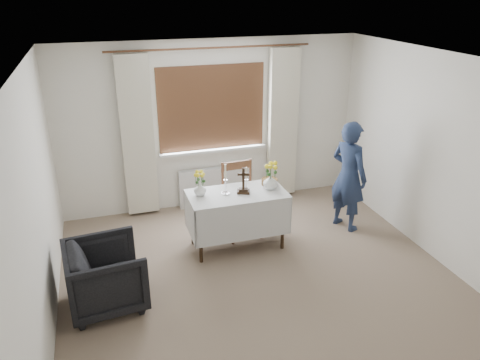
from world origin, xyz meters
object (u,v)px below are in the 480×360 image
object	(u,v)px
altar_table	(237,220)
flower_vase_right	(270,182)
person	(349,176)
wooden_chair	(242,201)
wooden_cross	(243,181)
flower_vase_left	(200,189)
armchair	(106,276)

from	to	relation	value
altar_table	flower_vase_right	size ratio (longest dim) A/B	6.35
person	flower_vase_right	distance (m)	1.17
wooden_chair	wooden_cross	world-z (taller)	wooden_cross
flower_vase_right	flower_vase_left	bearing A→B (deg)	174.79
flower_vase_left	flower_vase_right	size ratio (longest dim) A/B	0.85
person	armchair	bearing A→B (deg)	81.74
person	wooden_cross	distance (m)	1.54
altar_table	person	distance (m)	1.66
wooden_chair	flower_vase_left	world-z (taller)	wooden_chair
wooden_chair	armchair	world-z (taller)	wooden_chair
flower_vase_right	wooden_cross	bearing A→B (deg)	-178.05
wooden_chair	person	bearing A→B (deg)	-11.73
armchair	wooden_cross	xyz separation A→B (m)	(1.75, 0.73, 0.57)
altar_table	flower_vase_left	xyz separation A→B (m)	(-0.46, 0.08, 0.46)
armchair	flower_vase_left	size ratio (longest dim) A/B	4.75
wooden_chair	armchair	bearing A→B (deg)	-153.95
wooden_cross	flower_vase_right	bearing A→B (deg)	22.13
armchair	flower_vase_right	distance (m)	2.30
wooden_chair	person	size ratio (longest dim) A/B	0.66
wooden_cross	flower_vase_right	xyz separation A→B (m)	(0.37, 0.01, -0.07)
wooden_cross	flower_vase_right	size ratio (longest dim) A/B	1.72
wooden_cross	flower_vase_left	xyz separation A→B (m)	(-0.53, 0.09, -0.08)
person	wooden_cross	size ratio (longest dim) A/B	4.59
armchair	person	distance (m)	3.41
wooden_chair	flower_vase_left	xyz separation A→B (m)	(-0.61, -0.20, 0.34)
wooden_chair	flower_vase_right	bearing A→B (deg)	-46.55
armchair	altar_table	bearing A→B (deg)	-71.69
person	flower_vase_left	xyz separation A→B (m)	(-2.07, 0.02, 0.07)
armchair	flower_vase_right	size ratio (longest dim) A/B	4.06
wooden_chair	wooden_cross	distance (m)	0.52
wooden_chair	person	xyz separation A→B (m)	(1.46, -0.22, 0.27)
altar_table	person	size ratio (longest dim) A/B	0.80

